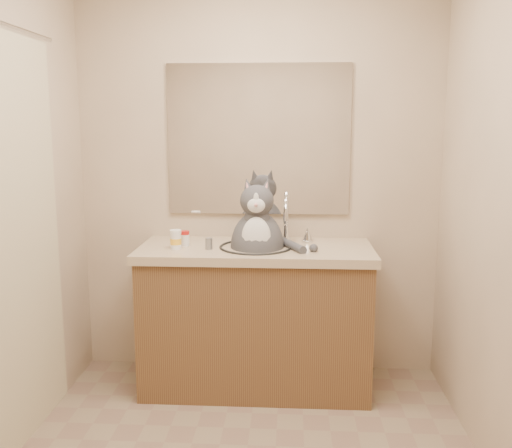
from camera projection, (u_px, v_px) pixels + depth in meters
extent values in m
cube|color=#C4AD90|center=(259.00, 181.00, 3.50)|extent=(2.20, 0.01, 2.40)
cube|color=#C4AD90|center=(181.00, 319.00, 1.03)|extent=(2.20, 0.01, 2.40)
cube|color=brown|center=(256.00, 321.00, 3.35)|extent=(1.30, 0.55, 0.80)
cube|color=tan|center=(256.00, 251.00, 3.28)|extent=(1.34, 0.59, 0.05)
torus|color=black|center=(256.00, 247.00, 3.25)|extent=(0.42, 0.42, 0.02)
ellipsoid|color=white|center=(256.00, 260.00, 3.27)|extent=(0.40, 0.40, 0.15)
cylinder|color=silver|center=(286.00, 225.00, 3.39)|extent=(0.03, 0.03, 0.18)
torus|color=silver|center=(286.00, 212.00, 3.31)|extent=(0.03, 0.16, 0.16)
cone|color=silver|center=(308.00, 234.00, 3.39)|extent=(0.06, 0.06, 0.08)
cube|color=white|center=(259.00, 140.00, 3.43)|extent=(1.10, 0.02, 0.90)
cube|color=beige|center=(1.00, 252.00, 2.46)|extent=(0.01, 1.20, 1.90)
ellipsoid|color=#46464B|center=(257.00, 247.00, 3.27)|extent=(0.31, 0.34, 0.41)
ellipsoid|color=silver|center=(256.00, 240.00, 3.15)|extent=(0.17, 0.09, 0.26)
ellipsoid|color=#46464B|center=(257.00, 201.00, 3.17)|extent=(0.19, 0.16, 0.18)
ellipsoid|color=silver|center=(256.00, 205.00, 3.10)|extent=(0.10, 0.05, 0.08)
sphere|color=#D88C8C|center=(256.00, 205.00, 3.07)|extent=(0.02, 0.02, 0.02)
cone|color=#46464B|center=(248.00, 185.00, 3.17)|extent=(0.08, 0.06, 0.09)
cone|color=#46464B|center=(266.00, 185.00, 3.17)|extent=(0.08, 0.06, 0.09)
cylinder|color=#46464B|center=(292.00, 246.00, 3.21)|extent=(0.16, 0.27, 0.05)
cylinder|color=white|center=(185.00, 240.00, 3.29)|extent=(0.06, 0.06, 0.07)
cylinder|color=#B01612|center=(185.00, 233.00, 3.29)|extent=(0.06, 0.06, 0.02)
cylinder|color=white|center=(176.00, 241.00, 3.21)|extent=(0.07, 0.07, 0.09)
cylinder|color=yellow|center=(176.00, 241.00, 3.21)|extent=(0.07, 0.07, 0.03)
cylinder|color=white|center=(176.00, 232.00, 3.20)|extent=(0.07, 0.07, 0.02)
cylinder|color=gray|center=(209.00, 244.00, 3.20)|extent=(0.05, 0.05, 0.06)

